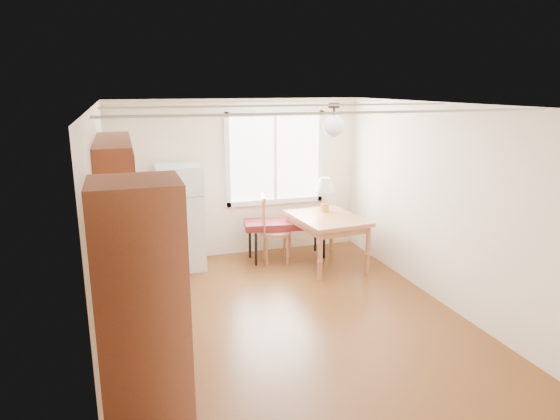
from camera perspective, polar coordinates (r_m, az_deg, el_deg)
name	(u,v)px	position (r m, az deg, el deg)	size (l,w,h in m)	color
room_shell	(289,216)	(5.67, 1.02, -0.73)	(4.60, 5.60, 2.62)	#4C270F
kitchen_run	(137,289)	(4.92, -16.01, -8.70)	(0.65, 3.40, 2.20)	brown
window_unit	(275,158)	(8.10, -0.56, 5.93)	(1.64, 0.05, 1.51)	white
pendant_light	(334,125)	(6.12, 6.15, 9.67)	(0.26, 0.26, 0.40)	black
refrigerator	(180,217)	(7.57, -11.34, -0.83)	(0.65, 0.68, 1.57)	silver
bench	(287,225)	(7.89, 0.80, -1.70)	(1.40, 0.71, 0.62)	#5A1517
dining_table	(327,223)	(7.59, 5.38, -1.48)	(1.04, 1.32, 0.77)	#995B3B
chair	(269,224)	(7.70, -1.23, -1.65)	(0.49, 0.48, 1.06)	#995B3B
table_lamp	(325,187)	(7.77, 5.16, 2.63)	(0.31, 0.31, 0.54)	gold
coffee_maker	(138,299)	(4.21, -15.90, -9.79)	(0.24, 0.28, 0.36)	black
kettle	(136,284)	(4.60, -16.15, -8.14)	(0.13, 0.13, 0.25)	red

